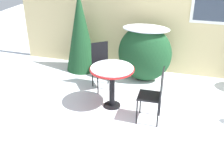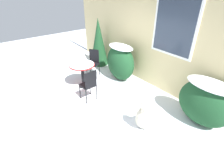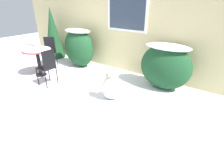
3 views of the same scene
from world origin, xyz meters
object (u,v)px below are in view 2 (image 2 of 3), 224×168
(patio_chair_near_table, at_px, (93,62))
(dog, at_px, (144,118))
(patio_table, at_px, (82,68))
(patio_chair_far_side, at_px, (89,84))

(patio_chair_near_table, bearing_deg, dog, -48.14)
(patio_table, relative_size, patio_chair_near_table, 0.83)
(patio_table, distance_m, patio_chair_far_side, 0.84)
(patio_table, height_order, dog, dog)
(patio_chair_far_side, xyz_separation_m, dog, (1.71, 0.38, -0.22))
(patio_chair_near_table, relative_size, patio_chair_far_side, 1.00)
(dog, bearing_deg, patio_chair_near_table, 148.85)
(patio_chair_near_table, bearing_deg, patio_table, -95.95)
(patio_chair_near_table, relative_size, dog, 1.20)
(patio_chair_near_table, xyz_separation_m, patio_chair_far_side, (1.21, -0.92, 0.00))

